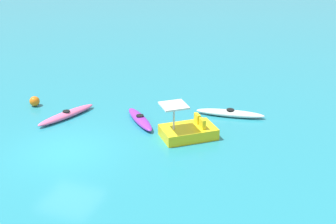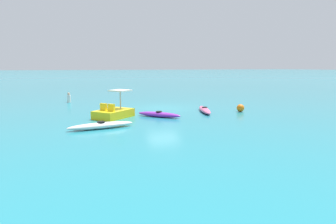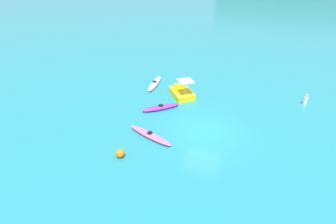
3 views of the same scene
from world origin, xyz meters
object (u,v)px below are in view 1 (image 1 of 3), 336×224
object	(u,v)px
kayak_purple	(140,119)
pedal_boat_yellow	(188,130)
buoy_orange	(35,101)
kayak_white	(230,113)
kayak_pink	(67,115)

from	to	relation	value
kayak_purple	pedal_boat_yellow	size ratio (longest dim) A/B	0.92
buoy_orange	kayak_purple	bearing A→B (deg)	88.40
kayak_purple	kayak_white	distance (m)	4.53
pedal_boat_yellow	kayak_pink	bearing A→B (deg)	-91.56
kayak_white	buoy_orange	world-z (taller)	buoy_orange
kayak_purple	kayak_pink	size ratio (longest dim) A/B	0.75
kayak_pink	buoy_orange	distance (m)	2.54
kayak_purple	buoy_orange	world-z (taller)	buoy_orange
kayak_white	pedal_boat_yellow	xyz separation A→B (m)	(2.99, -1.32, 0.17)
pedal_boat_yellow	buoy_orange	xyz separation A→B (m)	(-1.01, -8.73, -0.07)
buoy_orange	kayak_white	bearing A→B (deg)	101.12
pedal_boat_yellow	buoy_orange	world-z (taller)	pedal_boat_yellow
kayak_purple	pedal_boat_yellow	xyz separation A→B (m)	(0.84, 2.68, 0.17)
kayak_purple	pedal_boat_yellow	distance (m)	2.81
kayak_pink	pedal_boat_yellow	bearing A→B (deg)	88.44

